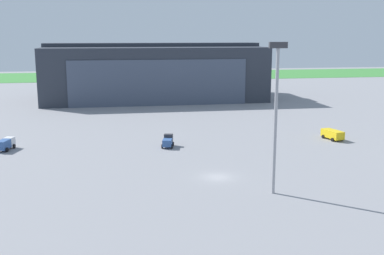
# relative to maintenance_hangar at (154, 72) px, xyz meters

# --- Properties ---
(ground_plane) EXTENTS (440.00, 440.00, 0.00)m
(ground_plane) POSITION_rel_maintenance_hangar_xyz_m (1.38, -90.34, -8.79)
(ground_plane) COLOR gray
(grass_field_strip) EXTENTS (440.00, 56.00, 0.08)m
(grass_field_strip) POSITION_rel_maintenance_hangar_xyz_m (1.38, 89.07, -8.75)
(grass_field_strip) COLOR #3C853A
(grass_field_strip) RESTS_ON ground_plane
(maintenance_hangar) EXTENTS (70.59, 34.86, 18.49)m
(maintenance_hangar) POSITION_rel_maintenance_hangar_xyz_m (0.00, 0.00, 0.00)
(maintenance_hangar) COLOR #2D333D
(maintenance_hangar) RESTS_ON ground_plane
(ops_van) EXTENTS (2.73, 3.86, 2.27)m
(ops_van) POSITION_rel_maintenance_hangar_xyz_m (-3.69, -69.99, -7.69)
(ops_van) COLOR #2D2D33
(ops_van) RESTS_ON ground_plane
(pushback_tractor) EXTENTS (2.94, 4.92, 2.08)m
(pushback_tractor) POSITION_rel_maintenance_hangar_xyz_m (-33.77, -67.26, -7.60)
(pushback_tractor) COLOR silver
(pushback_tractor) RESTS_ON ground_plane
(baggage_tug) EXTENTS (3.19, 5.48, 1.96)m
(baggage_tug) POSITION_rel_maintenance_hangar_xyz_m (30.39, -69.31, -7.66)
(baggage_tug) COLOR yellow
(baggage_tug) RESTS_ON ground_plane
(apron_light_mast) EXTENTS (2.40, 0.50, 20.21)m
(apron_light_mast) POSITION_rel_maintenance_hangar_xyz_m (7.25, -98.64, 2.98)
(apron_light_mast) COLOR #99999E
(apron_light_mast) RESTS_ON ground_plane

